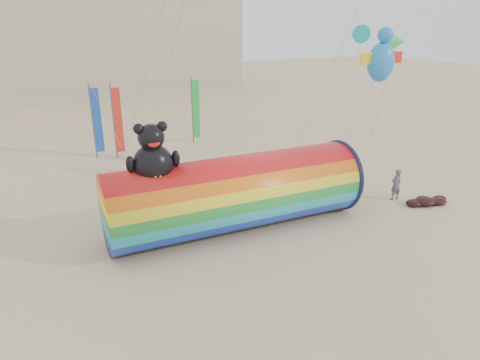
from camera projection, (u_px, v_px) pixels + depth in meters
name	position (u px, v px, depth m)	size (l,w,h in m)	color
ground	(244.00, 244.00, 18.72)	(160.00, 160.00, 0.00)	#CCB58C
windsock_assembly	(236.00, 191.00, 19.64)	(11.90, 3.62, 5.49)	red
kite_handler	(396.00, 185.00, 23.07)	(0.63, 0.41, 1.73)	#4D5154
fabric_bundle	(427.00, 201.00, 22.72)	(2.62, 1.35, 0.41)	black
festival_banners	(138.00, 117.00, 30.90)	(8.21, 1.61, 5.20)	#59595E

